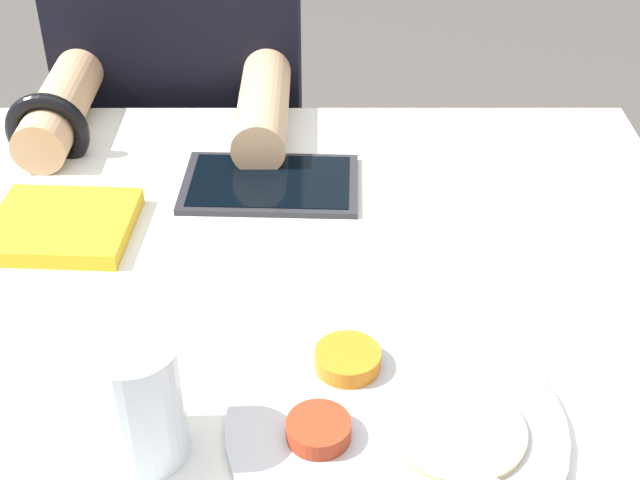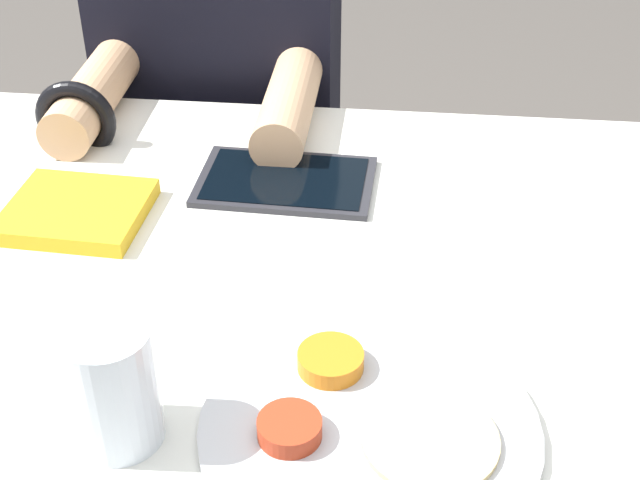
# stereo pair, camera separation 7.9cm
# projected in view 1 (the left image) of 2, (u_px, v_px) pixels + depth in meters

# --- Properties ---
(thali_tray) EXTENTS (0.30, 0.30, 0.03)m
(thali_tray) POSITION_uv_depth(u_px,v_px,m) (392.00, 421.00, 0.78)
(thali_tray) COLOR #B7BABF
(thali_tray) RESTS_ON dining_table
(red_notebook) EXTENTS (0.17, 0.15, 0.02)m
(red_notebook) POSITION_uv_depth(u_px,v_px,m) (60.00, 227.00, 1.03)
(red_notebook) COLOR silver
(red_notebook) RESTS_ON dining_table
(tablet_device) EXTENTS (0.22, 0.15, 0.01)m
(tablet_device) POSITION_uv_depth(u_px,v_px,m) (268.00, 184.00, 1.11)
(tablet_device) COLOR #28282D
(tablet_device) RESTS_ON dining_table
(person_diner) EXTENTS (0.38, 0.45, 1.22)m
(person_diner) POSITION_uv_depth(u_px,v_px,m) (191.00, 165.00, 1.51)
(person_diner) COLOR black
(person_diner) RESTS_ON ground_plane
(drinking_glass) EXTENTS (0.08, 0.08, 0.12)m
(drinking_glass) POSITION_uv_depth(u_px,v_px,m) (137.00, 401.00, 0.73)
(drinking_glass) COLOR silver
(drinking_glass) RESTS_ON dining_table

